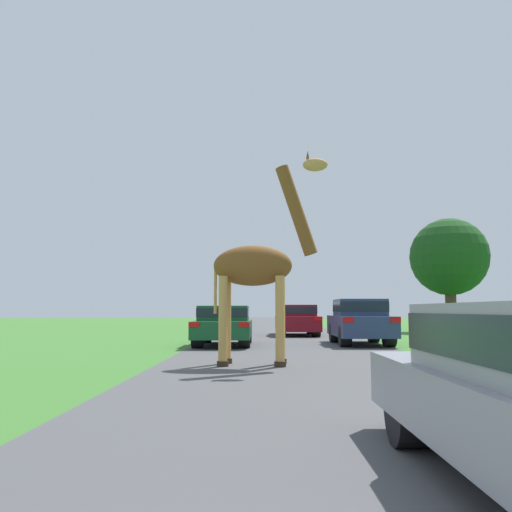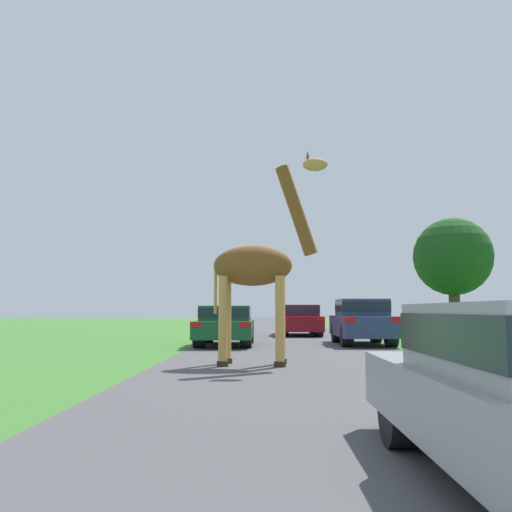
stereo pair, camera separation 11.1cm
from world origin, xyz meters
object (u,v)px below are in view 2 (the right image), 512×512
car_queue_right (299,319)px  tree_left_edge (453,257)px  car_far_ahead (226,324)px  giraffe_near_road (259,268)px  car_queue_left (362,320)px

car_queue_right → tree_left_edge: (8.92, 4.33, 3.40)m
car_queue_right → car_far_ahead: (-2.99, -7.48, -0.03)m
car_far_ahead → tree_left_edge: (11.92, 11.80, 3.43)m
giraffe_near_road → car_queue_left: (3.54, 7.20, -1.30)m
giraffe_near_road → car_queue_right: (1.76, 14.13, -1.38)m
car_queue_left → tree_left_edge: (7.14, 11.25, 3.32)m
car_far_ahead → car_queue_left: bearing=6.6°
car_queue_right → tree_left_edge: size_ratio=0.72×
car_queue_left → tree_left_edge: size_ratio=0.66×
car_far_ahead → giraffe_near_road: bearing=-79.5°
giraffe_near_road → tree_left_edge: tree_left_edge is taller
car_queue_right → car_queue_left: size_ratio=1.08×
tree_left_edge → car_queue_left: bearing=-122.4°
car_queue_left → car_far_ahead: size_ratio=0.98×
car_queue_left → giraffe_near_road: bearing=-116.2°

